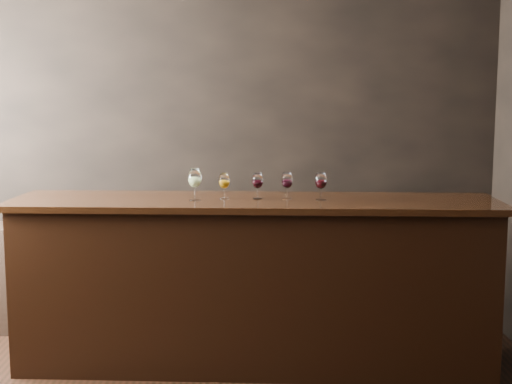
{
  "coord_description": "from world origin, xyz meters",
  "views": [
    {
      "loc": [
        0.47,
        -3.52,
        1.88
      ],
      "look_at": [
        0.54,
        1.25,
        1.21
      ],
      "focal_mm": 50.0,
      "sensor_mm": 36.0,
      "label": 1
    }
  ],
  "objects_px": {
    "bar_counter": "(254,286)",
    "glass_red_b": "(287,181)",
    "glass_amber": "(224,181)",
    "glass_red_a": "(258,181)",
    "glass_white": "(195,179)",
    "back_bar_shelf": "(123,277)",
    "glass_red_c": "(321,181)"
  },
  "relations": [
    {
      "from": "back_bar_shelf",
      "to": "glass_red_c",
      "type": "xyz_separation_m",
      "value": [
        1.48,
        -0.82,
        0.87
      ]
    },
    {
      "from": "glass_white",
      "to": "glass_red_a",
      "type": "distance_m",
      "value": 0.43
    },
    {
      "from": "glass_red_a",
      "to": "glass_red_c",
      "type": "relative_size",
      "value": 0.94
    },
    {
      "from": "glass_amber",
      "to": "glass_red_c",
      "type": "xyz_separation_m",
      "value": [
        0.65,
        -0.07,
        0.01
      ]
    },
    {
      "from": "glass_amber",
      "to": "glass_red_a",
      "type": "relative_size",
      "value": 0.98
    },
    {
      "from": "bar_counter",
      "to": "glass_white",
      "type": "height_order",
      "value": "glass_white"
    },
    {
      "from": "glass_amber",
      "to": "back_bar_shelf",
      "type": "bearing_deg",
      "value": 138.05
    },
    {
      "from": "back_bar_shelf",
      "to": "glass_red_c",
      "type": "relative_size",
      "value": 12.24
    },
    {
      "from": "back_bar_shelf",
      "to": "glass_amber",
      "type": "distance_m",
      "value": 1.41
    },
    {
      "from": "glass_white",
      "to": "glass_red_c",
      "type": "relative_size",
      "value": 1.13
    },
    {
      "from": "back_bar_shelf",
      "to": "glass_amber",
      "type": "bearing_deg",
      "value": -41.95
    },
    {
      "from": "glass_red_b",
      "to": "glass_white",
      "type": "bearing_deg",
      "value": -175.96
    },
    {
      "from": "bar_counter",
      "to": "glass_red_c",
      "type": "bearing_deg",
      "value": -1.47
    },
    {
      "from": "glass_amber",
      "to": "glass_red_a",
      "type": "distance_m",
      "value": 0.23
    },
    {
      "from": "bar_counter",
      "to": "glass_red_c",
      "type": "distance_m",
      "value": 0.86
    },
    {
      "from": "bar_counter",
      "to": "glass_amber",
      "type": "xyz_separation_m",
      "value": [
        -0.2,
        0.03,
        0.72
      ]
    },
    {
      "from": "glass_white",
      "to": "glass_red_b",
      "type": "bearing_deg",
      "value": 4.04
    },
    {
      "from": "bar_counter",
      "to": "back_bar_shelf",
      "type": "distance_m",
      "value": 1.31
    },
    {
      "from": "bar_counter",
      "to": "glass_red_b",
      "type": "distance_m",
      "value": 0.76
    },
    {
      "from": "bar_counter",
      "to": "glass_red_b",
      "type": "bearing_deg",
      "value": 6.75
    },
    {
      "from": "bar_counter",
      "to": "glass_red_a",
      "type": "xyz_separation_m",
      "value": [
        0.02,
        0.02,
        0.72
      ]
    },
    {
      "from": "glass_white",
      "to": "glass_amber",
      "type": "xyz_separation_m",
      "value": [
        0.2,
        0.07,
        -0.03
      ]
    },
    {
      "from": "bar_counter",
      "to": "glass_amber",
      "type": "relative_size",
      "value": 18.14
    },
    {
      "from": "back_bar_shelf",
      "to": "glass_red_b",
      "type": "relative_size",
      "value": 12.66
    },
    {
      "from": "back_bar_shelf",
      "to": "glass_red_a",
      "type": "relative_size",
      "value": 12.99
    },
    {
      "from": "glass_white",
      "to": "back_bar_shelf",
      "type": "bearing_deg",
      "value": 128.09
    },
    {
      "from": "glass_white",
      "to": "glass_red_b",
      "type": "height_order",
      "value": "glass_white"
    },
    {
      "from": "glass_white",
      "to": "glass_red_c",
      "type": "distance_m",
      "value": 0.85
    },
    {
      "from": "back_bar_shelf",
      "to": "glass_white",
      "type": "relative_size",
      "value": 10.81
    },
    {
      "from": "bar_counter",
      "to": "glass_white",
      "type": "relative_size",
      "value": 14.82
    },
    {
      "from": "back_bar_shelf",
      "to": "glass_red_a",
      "type": "distance_m",
      "value": 1.56
    },
    {
      "from": "bar_counter",
      "to": "glass_red_b",
      "type": "relative_size",
      "value": 17.36
    }
  ]
}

